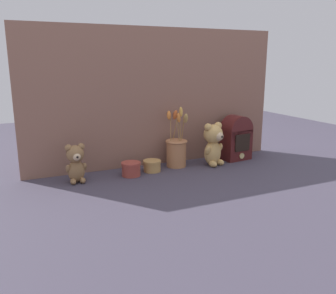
{
  "coord_description": "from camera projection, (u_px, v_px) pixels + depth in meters",
  "views": [
    {
      "loc": [
        -0.76,
        -1.65,
        0.58
      ],
      "look_at": [
        0.0,
        0.02,
        0.13
      ],
      "focal_mm": 38.0,
      "sensor_mm": 36.0,
      "label": 1
    }
  ],
  "objects": [
    {
      "name": "teddy_bear_large",
      "position": [
        213.0,
        143.0,
        1.99
      ],
      "size": [
        0.14,
        0.12,
        0.24
      ],
      "color": "tan",
      "rests_on": "ground"
    },
    {
      "name": "decorative_tin_short",
      "position": [
        131.0,
        169.0,
        1.82
      ],
      "size": [
        0.1,
        0.1,
        0.07
      ],
      "color": "#993D33",
      "rests_on": "ground"
    },
    {
      "name": "decorative_tin_tall",
      "position": [
        152.0,
        166.0,
        1.9
      ],
      "size": [
        0.1,
        0.1,
        0.06
      ],
      "color": "tan",
      "rests_on": "ground"
    },
    {
      "name": "vintage_radio",
      "position": [
        236.0,
        137.0,
        2.11
      ],
      "size": [
        0.18,
        0.13,
        0.26
      ],
      "color": "#4C1919",
      "rests_on": "ground"
    },
    {
      "name": "flower_vase",
      "position": [
        176.0,
        150.0,
        1.97
      ],
      "size": [
        0.13,
        0.12,
        0.34
      ],
      "color": "#AD7047",
      "rests_on": "ground"
    },
    {
      "name": "backdrop_wall",
      "position": [
        157.0,
        98.0,
        1.96
      ],
      "size": [
        1.47,
        0.02,
        0.75
      ],
      "color": "#845B4C",
      "rests_on": "ground"
    },
    {
      "name": "teddy_bear_medium",
      "position": [
        76.0,
        162.0,
        1.71
      ],
      "size": [
        0.1,
        0.1,
        0.19
      ],
      "color": "olive",
      "rests_on": "ground"
    },
    {
      "name": "ground_plane",
      "position": [
        170.0,
        171.0,
        1.9
      ],
      "size": [
        4.0,
        4.0,
        0.0
      ],
      "primitive_type": "plane",
      "color": "#3D3847"
    }
  ]
}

